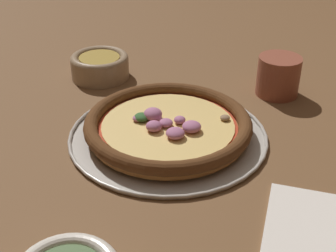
{
  "coord_description": "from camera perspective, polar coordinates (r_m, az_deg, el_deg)",
  "views": [
    {
      "loc": [
        0.54,
        0.39,
        0.42
      ],
      "look_at": [
        0.0,
        0.0,
        0.02
      ],
      "focal_mm": 50.0,
      "sensor_mm": 36.0,
      "label": 1
    }
  ],
  "objects": [
    {
      "name": "pizza_tray",
      "position": [
        0.79,
        0.0,
        -1.12
      ],
      "size": [
        0.33,
        0.33,
        0.01
      ],
      "color": "#B7B2A8",
      "rests_on": "ground_plane"
    },
    {
      "name": "drinking_cup",
      "position": [
        0.94,
        13.31,
        5.96
      ],
      "size": [
        0.08,
        0.08,
        0.08
      ],
      "color": "brown",
      "rests_on": "ground_plane"
    },
    {
      "name": "pizza",
      "position": [
        0.77,
        -0.01,
        0.09
      ],
      "size": [
        0.28,
        0.28,
        0.04
      ],
      "color": "#A86B33",
      "rests_on": "pizza_tray"
    },
    {
      "name": "ground_plane",
      "position": [
        0.79,
        0.0,
        -1.38
      ],
      "size": [
        3.0,
        3.0,
        0.0
      ],
      "primitive_type": "plane",
      "color": "brown"
    },
    {
      "name": "napkin",
      "position": [
        0.63,
        16.42,
        -12.06
      ],
      "size": [
        0.19,
        0.15,
        0.01
      ],
      "rotation": [
        0.0,
        0.0,
        0.34
      ],
      "color": "white",
      "rests_on": "ground_plane"
    },
    {
      "name": "bowl_near",
      "position": [
        1.0,
        -8.3,
        7.37
      ],
      "size": [
        0.12,
        0.12,
        0.05
      ],
      "color": "#9E8466",
      "rests_on": "ground_plane"
    }
  ]
}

